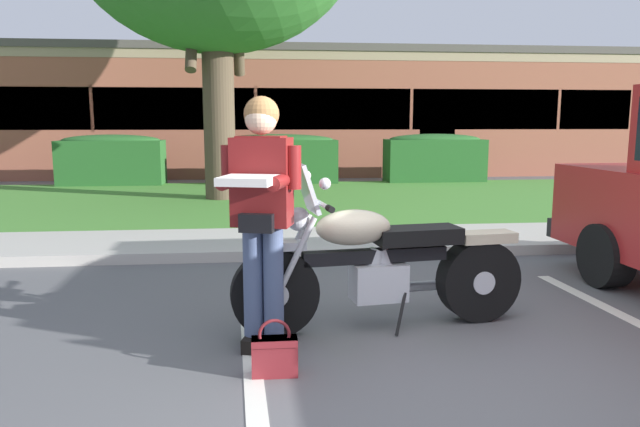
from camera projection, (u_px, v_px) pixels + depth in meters
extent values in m
plane|color=#565659|center=(455.00, 391.00, 3.41)|extent=(140.00, 140.00, 0.00)
cube|color=#B7B2A8|center=(358.00, 252.00, 6.75)|extent=(60.00, 0.20, 0.12)
cube|color=#B7B2A8|center=(347.00, 239.00, 7.59)|extent=(60.00, 1.50, 0.08)
cube|color=#478433|center=(317.00, 200.00, 11.49)|extent=(60.00, 6.42, 0.06)
cube|color=silver|center=(254.00, 385.00, 3.48)|extent=(0.33, 4.40, 0.01)
cylinder|color=black|center=(275.00, 294.00, 4.23)|extent=(0.65, 0.18, 0.64)
cylinder|color=silver|center=(275.00, 294.00, 4.23)|extent=(0.19, 0.14, 0.18)
cylinder|color=black|center=(478.00, 280.00, 4.60)|extent=(0.66, 0.26, 0.64)
cylinder|color=silver|center=(478.00, 280.00, 4.60)|extent=(0.20, 0.22, 0.18)
cube|color=silver|center=(275.00, 246.00, 4.18)|extent=(0.45, 0.20, 0.06)
cube|color=beige|center=(486.00, 237.00, 4.56)|extent=(0.46, 0.26, 0.08)
cylinder|color=silver|center=(296.00, 257.00, 4.14)|extent=(0.31, 0.08, 0.58)
cylinder|color=silver|center=(292.00, 252.00, 4.29)|extent=(0.31, 0.08, 0.58)
sphere|color=silver|center=(298.00, 219.00, 4.19)|extent=(0.17, 0.17, 0.17)
cylinder|color=silver|center=(317.00, 202.00, 4.20)|extent=(0.13, 0.72, 0.03)
cylinder|color=black|center=(330.00, 209.00, 3.85)|extent=(0.06, 0.10, 0.04)
cylinder|color=black|center=(307.00, 196.00, 4.55)|extent=(0.06, 0.10, 0.04)
sphere|color=silver|center=(325.00, 184.00, 3.88)|extent=(0.08, 0.08, 0.08)
sphere|color=silver|center=(306.00, 176.00, 4.46)|extent=(0.08, 0.08, 0.08)
cube|color=#B2BCC6|center=(306.00, 188.00, 4.17)|extent=(0.19, 0.38, 0.35)
cube|color=black|center=(375.00, 256.00, 4.36)|extent=(1.10, 0.24, 0.10)
ellipsoid|color=beige|center=(353.00, 227.00, 4.29)|extent=(0.60, 0.39, 0.26)
cube|color=black|center=(417.00, 235.00, 4.42)|extent=(0.67, 0.36, 0.12)
cube|color=silver|center=(379.00, 282.00, 4.40)|extent=(0.43, 0.29, 0.28)
cylinder|color=silver|center=(374.00, 261.00, 4.37)|extent=(0.19, 0.14, 0.21)
cylinder|color=silver|center=(383.00, 260.00, 4.39)|extent=(0.19, 0.14, 0.21)
cylinder|color=silver|center=(417.00, 286.00, 4.64)|extent=(0.61, 0.16, 0.08)
cylinder|color=silver|center=(441.00, 285.00, 4.68)|extent=(0.61, 0.16, 0.08)
cylinder|color=black|center=(401.00, 314.00, 4.31)|extent=(0.11, 0.13, 0.30)
cube|color=black|center=(274.00, 344.00, 4.00)|extent=(0.17, 0.26, 0.10)
cube|color=black|center=(254.00, 342.00, 4.03)|extent=(0.17, 0.26, 0.10)
cylinder|color=#47567A|center=(274.00, 289.00, 3.96)|extent=(0.14, 0.14, 0.86)
cylinder|color=#47567A|center=(254.00, 288.00, 3.99)|extent=(0.14, 0.14, 0.86)
cube|color=maroon|center=(262.00, 182.00, 3.87)|extent=(0.43, 0.32, 0.58)
cube|color=maroon|center=(261.00, 140.00, 3.82)|extent=(0.34, 0.28, 0.06)
sphere|color=beige|center=(261.00, 119.00, 3.80)|extent=(0.21, 0.21, 0.21)
sphere|color=olive|center=(261.00, 114.00, 3.81)|extent=(0.23, 0.23, 0.23)
cube|color=black|center=(257.00, 223.00, 3.78)|extent=(0.24, 0.16, 0.12)
cylinder|color=maroon|center=(280.00, 182.00, 3.68)|extent=(0.18, 0.35, 0.09)
cylinder|color=maroon|center=(231.00, 181.00, 3.73)|extent=(0.18, 0.35, 0.09)
cylinder|color=maroon|center=(294.00, 167.00, 3.79)|extent=(0.10, 0.10, 0.28)
cylinder|color=maroon|center=(228.00, 166.00, 3.87)|extent=(0.10, 0.10, 0.28)
cube|color=white|center=(248.00, 180.00, 3.57)|extent=(0.40, 0.40, 0.05)
cube|color=maroon|center=(275.00, 357.00, 3.61)|extent=(0.28, 0.12, 0.24)
cube|color=maroon|center=(274.00, 341.00, 3.58)|extent=(0.28, 0.13, 0.04)
torus|color=maroon|center=(274.00, 335.00, 3.58)|extent=(0.20, 0.02, 0.20)
cube|color=black|center=(629.00, 226.00, 6.54)|extent=(1.90, 0.16, 0.20)
cylinder|color=black|center=(606.00, 255.00, 5.53)|extent=(0.26, 0.61, 0.60)
cylinder|color=#4C3D2D|center=(219.00, 122.00, 11.30)|extent=(0.59, 0.59, 3.08)
cylinder|color=#4C3D2D|center=(238.00, 36.00, 11.10)|extent=(0.21, 0.97, 1.45)
cylinder|color=#4C3D2D|center=(192.00, 31.00, 11.00)|extent=(0.21, 1.09, 1.61)
cube|color=#235623|center=(112.00, 164.00, 14.05)|extent=(2.41, 0.90, 1.10)
ellipsoid|color=#235623|center=(111.00, 140.00, 13.97)|extent=(2.29, 0.84, 0.28)
cube|color=#235623|center=(278.00, 162.00, 14.45)|extent=(2.89, 0.90, 1.10)
ellipsoid|color=#235623|center=(277.00, 140.00, 14.37)|extent=(2.74, 0.84, 0.28)
cube|color=#235623|center=(434.00, 161.00, 14.85)|extent=(2.46, 0.90, 1.10)
ellipsoid|color=#235623|center=(435.00, 139.00, 14.77)|extent=(2.33, 0.84, 0.28)
cube|color=#93513D|center=(257.00, 117.00, 20.05)|extent=(24.90, 8.81, 3.41)
cube|color=#998466|center=(255.00, 54.00, 15.51)|extent=(24.90, 0.10, 0.24)
cube|color=#4C4742|center=(256.00, 62.00, 19.77)|extent=(25.15, 8.90, 0.20)
cube|color=#1E282D|center=(256.00, 109.00, 15.72)|extent=(21.16, 0.06, 1.10)
cube|color=#93513D|center=(92.00, 109.00, 15.28)|extent=(0.08, 0.04, 1.20)
cube|color=#93513D|center=(256.00, 109.00, 15.71)|extent=(0.08, 0.04, 1.20)
cube|color=#93513D|center=(411.00, 109.00, 16.14)|extent=(0.08, 0.04, 1.20)
cube|color=#93513D|center=(559.00, 110.00, 16.57)|extent=(0.08, 0.04, 1.20)
cube|color=#473323|center=(437.00, 139.00, 16.36)|extent=(1.00, 0.08, 2.10)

